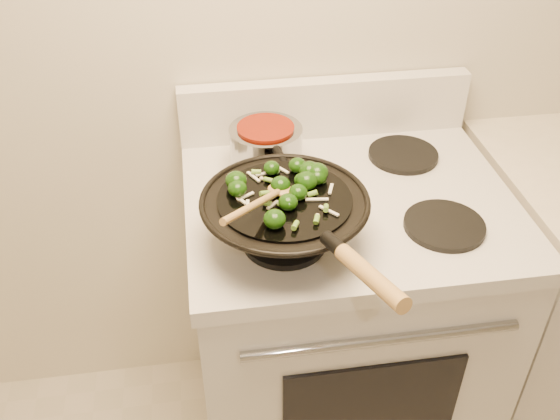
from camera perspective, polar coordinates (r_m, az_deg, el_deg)
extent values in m
cube|color=silver|center=(1.82, 5.32, -11.10)|extent=(0.76, 0.64, 0.88)
cube|color=silver|center=(1.51, 6.29, 0.67)|extent=(0.78, 0.66, 0.04)
cube|color=silver|center=(1.70, 4.12, 9.33)|extent=(0.78, 0.05, 0.16)
cylinder|color=#909398|center=(1.36, 9.30, -11.69)|extent=(0.60, 0.02, 0.02)
cube|color=black|center=(1.54, 8.37, -17.24)|extent=(0.42, 0.01, 0.28)
cylinder|color=black|center=(1.34, 0.41, -2.83)|extent=(0.18, 0.18, 0.01)
cylinder|color=black|center=(1.43, 14.79, -1.36)|extent=(0.18, 0.18, 0.01)
cylinder|color=black|center=(1.58, -1.27, 4.06)|extent=(0.18, 0.18, 0.01)
cylinder|color=black|center=(1.66, 11.19, 5.00)|extent=(0.18, 0.18, 0.01)
torus|color=black|center=(1.28, 0.43, 0.88)|extent=(0.35, 0.35, 0.01)
cylinder|color=black|center=(1.28, 0.43, 0.99)|extent=(0.28, 0.28, 0.01)
cylinder|color=black|center=(1.12, 4.95, -3.12)|extent=(0.04, 0.06, 0.04)
cylinder|color=#A37A40|center=(1.04, 8.32, -6.08)|extent=(0.09, 0.19, 0.06)
ellipsoid|color=#123308|center=(1.34, -0.77, 3.87)|extent=(0.04, 0.04, 0.03)
cylinder|color=#477D2D|center=(1.35, -0.32, 3.61)|extent=(0.02, 0.02, 0.02)
ellipsoid|color=#123308|center=(1.32, 3.25, 3.14)|extent=(0.03, 0.03, 0.03)
ellipsoid|color=#123308|center=(1.26, 1.68, 1.63)|extent=(0.04, 0.04, 0.03)
ellipsoid|color=#123308|center=(1.28, 0.05, 2.33)|extent=(0.04, 0.04, 0.04)
cylinder|color=#477D2D|center=(1.29, 0.59, 1.99)|extent=(0.02, 0.02, 0.01)
ellipsoid|color=#123308|center=(1.28, -3.92, 1.96)|extent=(0.04, 0.04, 0.03)
ellipsoid|color=#123308|center=(1.24, 0.74, 0.73)|extent=(0.04, 0.04, 0.03)
ellipsoid|color=#123308|center=(1.30, 2.05, 2.73)|extent=(0.04, 0.04, 0.03)
cylinder|color=#477D2D|center=(1.31, 2.51, 2.47)|extent=(0.02, 0.02, 0.02)
ellipsoid|color=#123308|center=(1.32, 3.44, 3.44)|extent=(0.05, 0.05, 0.04)
ellipsoid|color=#123308|center=(1.30, -4.03, 2.71)|extent=(0.05, 0.05, 0.04)
ellipsoid|color=#123308|center=(1.29, 2.47, 2.69)|extent=(0.05, 0.05, 0.04)
cylinder|color=#477D2D|center=(1.30, 3.04, 2.30)|extent=(0.01, 0.02, 0.02)
ellipsoid|color=#123308|center=(1.33, 2.71, 3.62)|extent=(0.05, 0.05, 0.04)
ellipsoid|color=#123308|center=(1.19, -0.50, -0.84)|extent=(0.04, 0.04, 0.04)
ellipsoid|color=#123308|center=(1.31, 3.44, 3.09)|extent=(0.04, 0.04, 0.03)
cylinder|color=#477D2D|center=(1.32, 3.94, 2.77)|extent=(0.02, 0.02, 0.01)
ellipsoid|color=#123308|center=(1.35, 1.59, 4.10)|extent=(0.04, 0.04, 0.03)
cube|color=white|center=(1.33, 3.27, 2.84)|extent=(0.03, 0.04, 0.00)
cube|color=white|center=(1.24, 4.49, -0.07)|extent=(0.04, 0.04, 0.00)
cube|color=white|center=(1.28, -3.17, 1.27)|extent=(0.04, 0.03, 0.00)
cube|color=white|center=(1.25, -0.70, 0.47)|extent=(0.03, 0.03, 0.00)
cube|color=white|center=(1.27, -3.56, 0.90)|extent=(0.02, 0.03, 0.00)
cube|color=white|center=(1.32, 2.49, 2.74)|extent=(0.04, 0.03, 0.00)
cube|color=white|center=(1.36, 0.20, 3.72)|extent=(0.03, 0.03, 0.00)
cube|color=white|center=(1.25, -2.96, 0.45)|extent=(0.01, 0.03, 0.00)
cube|color=white|center=(1.27, 3.40, 0.98)|extent=(0.05, 0.01, 0.00)
cube|color=white|center=(1.30, 4.67, 1.94)|extent=(0.02, 0.04, 0.00)
cube|color=white|center=(1.34, -1.59, 3.33)|extent=(0.03, 0.01, 0.00)
cube|color=white|center=(1.33, -2.45, 3.06)|extent=(0.03, 0.04, 0.00)
cylinder|color=#61942F|center=(1.24, 0.24, 0.45)|extent=(0.01, 0.02, 0.01)
cylinder|color=#61942F|center=(1.24, 4.23, 0.19)|extent=(0.03, 0.02, 0.01)
cylinder|color=#61942F|center=(1.28, 3.00, 1.52)|extent=(0.01, 0.02, 0.01)
cylinder|color=#61942F|center=(1.27, -1.38, 1.54)|extent=(0.02, 0.03, 0.01)
cylinder|color=#61942F|center=(1.31, -1.02, 2.74)|extent=(0.02, 0.02, 0.01)
cylinder|color=#61942F|center=(1.21, 3.37, -0.87)|extent=(0.02, 0.02, 0.02)
cylinder|color=#61942F|center=(1.25, -1.20, 0.64)|extent=(0.02, 0.02, 0.02)
cylinder|color=#61942F|center=(1.19, 1.40, -1.41)|extent=(0.03, 0.01, 0.01)
cylinder|color=#61942F|center=(1.34, -2.21, 3.51)|extent=(0.02, 0.03, 0.02)
sphere|color=beige|center=(1.33, -1.70, 2.90)|extent=(0.01, 0.01, 0.01)
sphere|color=beige|center=(1.32, -0.38, 2.63)|extent=(0.01, 0.01, 0.01)
sphere|color=beige|center=(1.22, 3.44, -0.51)|extent=(0.01, 0.01, 0.01)
ellipsoid|color=#A37A40|center=(1.28, 0.05, 1.86)|extent=(0.07, 0.07, 0.02)
cylinder|color=#A37A40|center=(1.17, -2.45, 0.42)|extent=(0.14, 0.19, 0.09)
cylinder|color=#909398|center=(1.55, -1.30, 5.83)|extent=(0.18, 0.18, 0.10)
cylinder|color=#6A1305|center=(1.53, -1.33, 7.54)|extent=(0.14, 0.14, 0.01)
cylinder|color=black|center=(1.41, 0.29, 4.48)|extent=(0.04, 0.11, 0.02)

